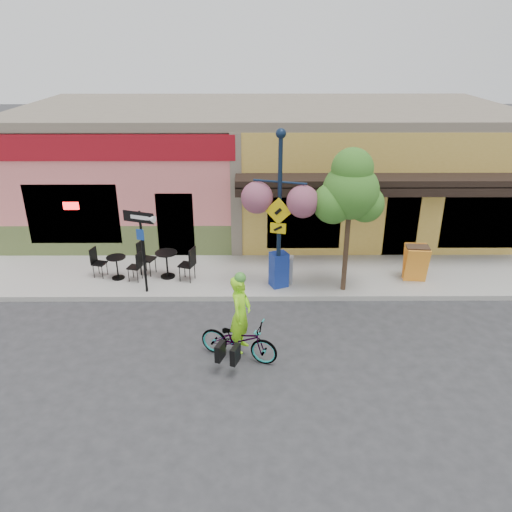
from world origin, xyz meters
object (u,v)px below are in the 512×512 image
(cyclist_rider, at_px, (241,324))
(newspaper_box_grey, at_px, (287,269))
(street_tree, at_px, (348,222))
(one_way_sign, at_px, (143,253))
(bicycle, at_px, (239,340))
(lamp_post, at_px, (279,213))
(newspaper_box_blue, at_px, (279,270))
(building, at_px, (265,164))

(cyclist_rider, distance_m, newspaper_box_grey, 3.87)
(cyclist_rider, bearing_deg, street_tree, -22.25)
(cyclist_rider, xyz_separation_m, one_way_sign, (-2.78, 3.03, 0.44))
(bicycle, bearing_deg, lamp_post, 2.25)
(lamp_post, distance_m, street_tree, 1.90)
(newspaper_box_blue, bearing_deg, bicycle, -130.91)
(bicycle, xyz_separation_m, one_way_sign, (-2.73, 3.03, 0.87))
(cyclist_rider, relative_size, newspaper_box_grey, 2.32)
(building, relative_size, newspaper_box_blue, 17.45)
(lamp_post, bearing_deg, building, 108.65)
(bicycle, distance_m, street_tree, 4.64)
(newspaper_box_blue, xyz_separation_m, street_tree, (1.86, -0.23, 1.56))
(lamp_post, relative_size, one_way_sign, 1.89)
(bicycle, bearing_deg, building, 15.72)
(newspaper_box_blue, bearing_deg, street_tree, -30.34)
(bicycle, bearing_deg, newspaper_box_blue, 2.65)
(one_way_sign, relative_size, newspaper_box_grey, 3.06)
(bicycle, bearing_deg, one_way_sign, 62.37)
(bicycle, xyz_separation_m, lamp_post, (1.05, 3.21, 1.96))
(cyclist_rider, xyz_separation_m, newspaper_box_blue, (1.03, 3.37, -0.25))
(bicycle, xyz_separation_m, newspaper_box_blue, (1.08, 3.37, 0.18))
(building, height_order, newspaper_box_grey, building)
(street_tree, bearing_deg, one_way_sign, -178.94)
(building, relative_size, street_tree, 4.37)
(building, bearing_deg, newspaper_box_blue, -87.41)
(newspaper_box_grey, bearing_deg, one_way_sign, -163.91)
(cyclist_rider, height_order, newspaper_box_blue, cyclist_rider)
(lamp_post, bearing_deg, one_way_sign, -160.96)
(one_way_sign, height_order, street_tree, street_tree)
(cyclist_rider, xyz_separation_m, street_tree, (2.89, 3.14, 1.31))
(building, height_order, bicycle, building)
(lamp_post, relative_size, newspaper_box_blue, 4.41)
(one_way_sign, xyz_separation_m, newspaper_box_blue, (3.81, 0.34, -0.69))
(bicycle, distance_m, cyclist_rider, 0.43)
(building, height_order, one_way_sign, building)
(one_way_sign, bearing_deg, newspaper_box_grey, 28.42)
(building, distance_m, bicycle, 9.89)
(lamp_post, xyz_separation_m, newspaper_box_blue, (0.03, 0.16, -1.78))
(building, distance_m, cyclist_rider, 9.82)
(street_tree, bearing_deg, newspaper_box_grey, 162.76)
(bicycle, distance_m, one_way_sign, 4.17)
(cyclist_rider, distance_m, lamp_post, 3.69)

